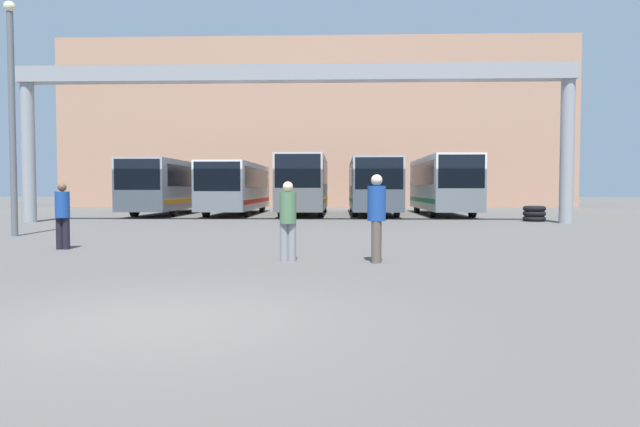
# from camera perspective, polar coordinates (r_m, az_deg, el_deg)

# --- Properties ---
(ground_plane) EXTENTS (200.00, 200.00, 0.00)m
(ground_plane) POSITION_cam_1_polar(r_m,az_deg,el_deg) (7.01, -15.71, -10.28)
(ground_plane) COLOR #514F4C
(building_backdrop) EXTENTS (42.52, 12.00, 13.87)m
(building_backdrop) POSITION_cam_1_polar(r_m,az_deg,el_deg) (52.66, -0.28, 8.40)
(building_backdrop) COLOR tan
(building_backdrop) RESTS_ON ground
(overhead_gantry) EXTENTS (24.79, 0.80, 7.00)m
(overhead_gantry) POSITION_cam_1_polar(r_m,az_deg,el_deg) (25.97, -2.71, 11.94)
(overhead_gantry) COLOR gray
(overhead_gantry) RESTS_ON ground
(bus_slot_0) EXTENTS (2.57, 11.93, 3.12)m
(bus_slot_0) POSITION_cam_1_polar(r_m,az_deg,el_deg) (35.58, -14.57, 2.86)
(bus_slot_0) COLOR #999EA5
(bus_slot_0) RESTS_ON ground
(bus_slot_1) EXTENTS (2.58, 10.68, 2.98)m
(bus_slot_1) POSITION_cam_1_polar(r_m,az_deg,el_deg) (34.04, -8.36, 2.80)
(bus_slot_1) COLOR silver
(bus_slot_1) RESTS_ON ground
(bus_slot_2) EXTENTS (2.51, 10.68, 3.35)m
(bus_slot_2) POSITION_cam_1_polar(r_m,az_deg,el_deg) (33.55, -1.58, 3.18)
(bus_slot_2) COLOR beige
(bus_slot_2) RESTS_ON ground
(bus_slot_3) EXTENTS (2.60, 11.78, 3.18)m
(bus_slot_3) POSITION_cam_1_polar(r_m,az_deg,el_deg) (34.09, 5.26, 3.00)
(bus_slot_3) COLOR #999EA5
(bus_slot_3) RESTS_ON ground
(bus_slot_4) EXTENTS (2.50, 10.41, 3.30)m
(bus_slot_4) POSITION_cam_1_polar(r_m,az_deg,el_deg) (33.88, 12.14, 3.07)
(bus_slot_4) COLOR silver
(bus_slot_4) RESTS_ON ground
(pedestrian_near_center) EXTENTS (0.35, 0.35, 1.69)m
(pedestrian_near_center) POSITION_cam_1_polar(r_m,az_deg,el_deg) (12.03, -3.22, -0.56)
(pedestrian_near_center) COLOR gray
(pedestrian_near_center) RESTS_ON ground
(pedestrian_mid_right) EXTENTS (0.38, 0.38, 1.83)m
(pedestrian_mid_right) POSITION_cam_1_polar(r_m,az_deg,el_deg) (11.88, 5.68, -0.24)
(pedestrian_mid_right) COLOR brown
(pedestrian_mid_right) RESTS_ON ground
(pedestrian_near_right) EXTENTS (0.35, 0.35, 1.68)m
(pedestrian_near_right) POSITION_cam_1_polar(r_m,az_deg,el_deg) (15.81, -24.35, -0.06)
(pedestrian_near_right) COLOR black
(pedestrian_near_right) RESTS_ON ground
(tire_stack) EXTENTS (1.04, 1.04, 0.72)m
(tire_stack) POSITION_cam_1_polar(r_m,az_deg,el_deg) (28.56, 20.64, -0.01)
(tire_stack) COLOR black
(tire_stack) RESTS_ON ground
(lamp_post) EXTENTS (0.36, 0.36, 7.51)m
(lamp_post) POSITION_cam_1_polar(r_m,az_deg,el_deg) (21.05, -28.44, 9.23)
(lamp_post) COLOR #595B60
(lamp_post) RESTS_ON ground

